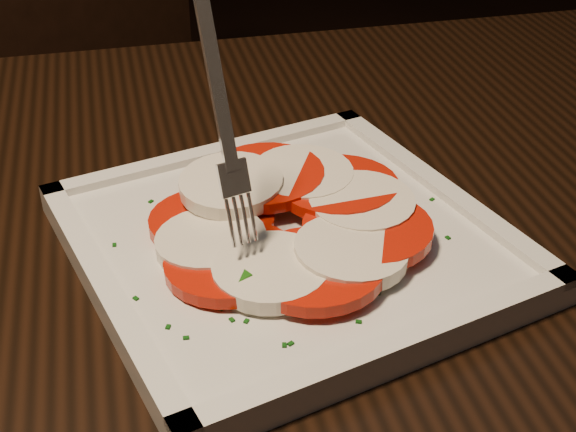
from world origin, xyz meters
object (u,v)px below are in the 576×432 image
Objects in this scene: table at (277,358)px; chair at (122,85)px; fork at (215,102)px; plate at (288,244)px.

chair reaches higher than table.
table is 1.40× the size of chair.
chair is 0.88m from fork.
fork reaches higher than table.
plate is (0.01, -0.01, 0.11)m from table.
table is 4.92× the size of plate.
plate is 1.64× the size of fork.
plate is at bearing -10.02° from fork.
plate reaches higher than table.
fork is at bearing -118.00° from chair.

